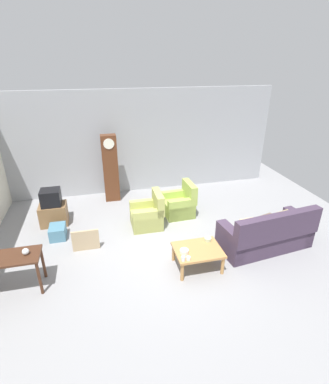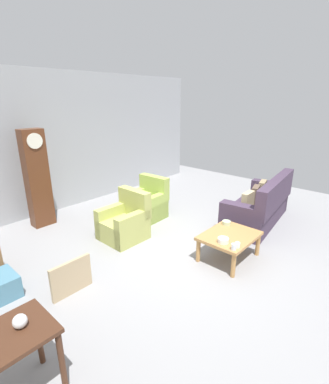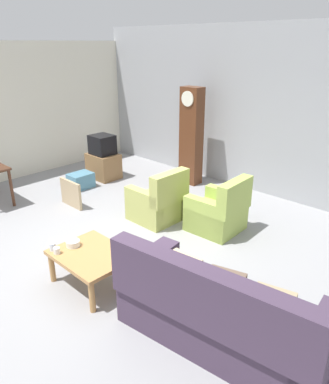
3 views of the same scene
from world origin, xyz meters
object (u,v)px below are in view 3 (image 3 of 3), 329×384
Objects in this scene: bowl_white_stacked at (73,243)px; cup_white_porcelain at (57,251)px; armchair_olive_far at (219,213)px; tv_crt at (102,145)px; cup_blue_rimmed at (53,247)px; storage_box_blue at (81,181)px; armchair_olive_near at (158,203)px; tv_stand_cabinet at (104,166)px; couch_floral at (219,315)px; coffee_table_wood at (92,258)px; grandfather_clock at (191,137)px; framed_picture_leaning at (71,194)px; bowl_shallow_green at (123,252)px.

cup_white_porcelain is at bearing -87.24° from bowl_white_stacked.
armchair_olive_far is 3.40m from tv_crt.
tv_crt reaches higher than cup_blue_rimmed.
armchair_olive_far is at bearing 7.75° from storage_box_blue.
armchair_olive_near and armchair_olive_far have the same top height.
couch_floral is at bearing -25.41° from tv_stand_cabinet.
armchair_olive_far is (0.97, 0.39, 0.00)m from armchair_olive_near.
tv_stand_cabinet reaches higher than cup_white_porcelain.
cup_white_porcelain is (-0.30, -0.30, 0.10)m from coffee_table_wood.
couch_floral is at bearing 8.36° from coffee_table_wood.
tv_stand_cabinet is at bearing 0.00° from tv_crt.
armchair_olive_far is 1.35× the size of tv_stand_cabinet.
grandfather_clock is at bearing 106.59° from cup_white_porcelain.
tv_crt is (-3.35, 0.28, 0.46)m from armchair_olive_far.
grandfather_clock is at bearing 34.69° from tv_crt.
storage_box_blue is (-4.67, 1.57, -0.20)m from couch_floral.
bowl_white_stacked is at bearing -104.25° from armchair_olive_far.
cup_white_porcelain is at bearing -38.88° from storage_box_blue.
tv_crt reaches higher than bowl_white_stacked.
couch_floral is 1.76m from coffee_table_wood.
cup_white_porcelain is at bearing -102.72° from armchair_olive_far.
armchair_olive_near is 2.21m from cup_white_porcelain.
grandfather_clock is 4.15m from cup_white_porcelain.
armchair_olive_near is 0.45× the size of grandfather_clock.
couch_floral is at bearing -18.58° from storage_box_blue.
armchair_olive_far is 2.65m from cup_blue_rimmed.
bowl_white_stacked is at bearing -171.29° from couch_floral.
coffee_table_wood is (0.69, -1.87, 0.07)m from armchair_olive_near.
couch_floral reaches higher than storage_box_blue.
armchair_olive_near is 0.96× the size of coffee_table_wood.
grandfather_clock is at bearing 34.69° from tv_stand_cabinet.
cup_blue_rimmed is (-0.40, -0.29, 0.11)m from coffee_table_wood.
framed_picture_leaning is 2.30m from bowl_white_stacked.
armchair_olive_near is (-2.43, 1.61, -0.05)m from couch_floral.
couch_floral reaches higher than cup_white_porcelain.
coffee_table_wood is 3.99m from grandfather_clock.
tv_stand_cabinet is 4.51× the size of bowl_shallow_green.
tv_stand_cabinet is at bearing 101.40° from storage_box_blue.
cup_blue_rimmed is at bearing -37.94° from framed_picture_leaning.
couch_floral is 27.13× the size of cup_white_porcelain.
cup_white_porcelain is at bearing -45.64° from tv_stand_cabinet.
coffee_table_wood is 11.88× the size of cup_white_porcelain.
tv_crt is at bearing 133.33° from cup_blue_rimmed.
storage_box_blue is 3.40m from cup_white_porcelain.
couch_floral is 2.38× the size of armchair_olive_far.
cup_white_porcelain is at bearing -36.55° from framed_picture_leaning.
grandfather_clock reaches higher than cup_white_porcelain.
couch_floral is 3.22× the size of tv_stand_cabinet.
bowl_white_stacked is at bearing -35.71° from storage_box_blue.
grandfather_clock is 4.12m from cup_blue_rimmed.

